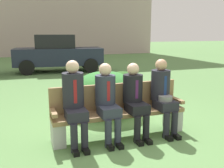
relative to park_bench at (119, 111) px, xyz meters
The scene contains 9 objects.
ground_plane 0.47m from the park_bench, 78.76° to the left, with size 80.00×80.00×0.00m, color #5C8A4C.
park_bench is the anchor object (origin of this frame).
seated_man_leftmost 0.87m from the park_bench, behind, with size 0.34×0.72×1.35m.
seated_man_centerleft 0.40m from the park_bench, 152.91° to the right, with size 0.34×0.72×1.29m.
seated_man_centerright 0.39m from the park_bench, 28.44° to the right, with size 0.34×0.72×1.27m.
seated_man_rightmost 0.85m from the park_bench, ahead, with size 0.34×0.72×1.32m.
shrub_near_bench 3.39m from the park_bench, 66.95° to the left, with size 0.99×0.91×0.62m, color #326825.
shrub_mid_lawn 1.25m from the park_bench, 82.58° to the left, with size 1.52×1.39×0.95m, color #307530.
parked_car_far 7.93m from the park_bench, 89.30° to the left, with size 4.05×2.06×1.68m.
Camera 1 is at (-1.60, -4.18, 1.78)m, focal length 41.21 mm.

